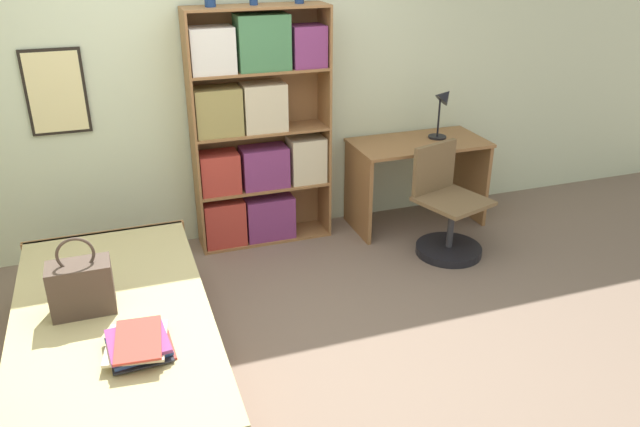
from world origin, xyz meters
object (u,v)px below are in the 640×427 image
at_px(handbag, 81,287).
at_px(bed, 117,347).
at_px(desk_lamp, 444,104).
at_px(desk, 417,168).
at_px(book_stack_on_bed, 139,344).
at_px(bookcase, 255,133).
at_px(desk_chair, 446,221).

bearing_deg(handbag, bed, -23.51).
distance_m(handbag, desk_lamp, 3.12).
relative_size(bed, desk_lamp, 4.89).
relative_size(bed, desk, 1.92).
xyz_separation_m(handbag, desk, (2.60, 1.25, -0.10)).
distance_m(handbag, book_stack_on_bed, 0.53).
relative_size(book_stack_on_bed, desk, 0.36).
xyz_separation_m(bed, bookcase, (1.15, 1.43, 0.67)).
xyz_separation_m(desk, desk_lamp, (0.22, 0.04, 0.51)).
distance_m(bed, desk_lamp, 3.11).
bearing_deg(bookcase, bed, -128.79).
xyz_separation_m(bed, desk_lamp, (2.69, 1.34, 0.78)).
relative_size(desk, desk_chair, 1.31).
height_order(handbag, book_stack_on_bed, handbag).
bearing_deg(desk_chair, desk, 88.25).
xyz_separation_m(bookcase, desk_chair, (1.30, -0.68, -0.63)).
distance_m(bed, book_stack_on_bed, 0.50).
distance_m(book_stack_on_bed, bookcase, 2.14).
relative_size(bookcase, desk_chair, 2.17).
distance_m(bookcase, desk_lamp, 1.55).
relative_size(bookcase, desk_lamp, 4.22).
bearing_deg(bed, desk_chair, 17.08).
bearing_deg(book_stack_on_bed, desk_chair, 26.26).
bearing_deg(bookcase, book_stack_on_bed, -119.49).
height_order(handbag, desk_lamp, desk_lamp).
height_order(bed, desk_chair, desk_chair).
bearing_deg(desk_lamp, book_stack_on_bed, -145.97).
bearing_deg(desk_chair, handbag, -164.83).
bearing_deg(desk, desk_lamp, 9.66).
bearing_deg(bookcase, handbag, -132.84).
relative_size(handbag, desk_chair, 0.52).
distance_m(handbag, bookcase, 1.90).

